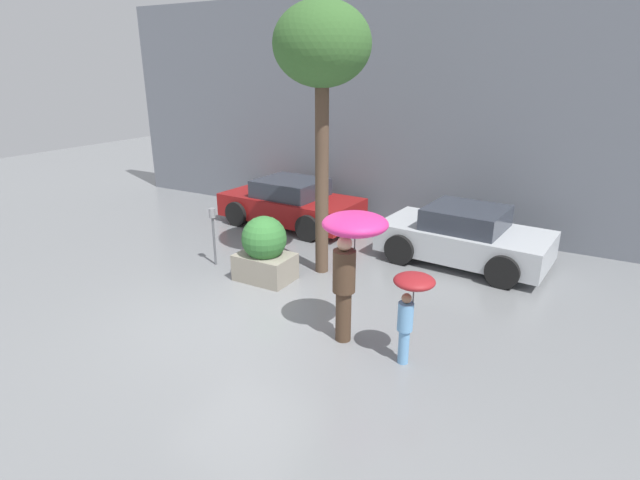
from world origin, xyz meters
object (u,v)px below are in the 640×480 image
object	(u,v)px
parked_car_far	(464,237)
parking_meter	(213,225)
street_tree	(322,52)
person_child	(411,298)
parked_car_near	(291,203)
planter_box	(265,250)
person_adult	(352,244)

from	to	relation	value
parked_car_far	parking_meter	xyz separation A→B (m)	(-4.71, -2.89, 0.33)
street_tree	parking_meter	xyz separation A→B (m)	(-2.23, -0.86, -3.50)
person_child	parked_car_near	distance (m)	7.18
planter_box	parked_car_near	world-z (taller)	planter_box
parked_car_near	planter_box	bearing A→B (deg)	-152.19
street_tree	person_adult	bearing A→B (deg)	-51.39
planter_box	person_adult	size ratio (longest dim) A/B	0.64
parked_car_far	person_child	bearing A→B (deg)	-170.83
person_child	parking_meter	bearing A→B (deg)	118.13
planter_box	parking_meter	bearing A→B (deg)	175.69
parked_car_near	person_adult	bearing A→B (deg)	-135.59
planter_box	person_child	distance (m)	3.92
planter_box	parked_car_near	bearing A→B (deg)	114.87
parked_car_near	parking_meter	xyz separation A→B (m)	(0.16, -3.35, 0.33)
parking_meter	planter_box	bearing A→B (deg)	-4.31
planter_box	street_tree	bearing A→B (deg)	50.75
parked_car_far	street_tree	xyz separation A→B (m)	(-2.48, -2.03, 3.83)
parked_car_near	street_tree	world-z (taller)	street_tree
planter_box	parking_meter	size ratio (longest dim) A/B	1.04
person_adult	parked_car_far	world-z (taller)	person_adult
planter_box	parked_car_far	size ratio (longest dim) A/B	0.36
person_child	street_tree	distance (m)	5.02
parked_car_far	parking_meter	size ratio (longest dim) A/B	2.89
planter_box	person_child	bearing A→B (deg)	-21.79
planter_box	parked_car_far	xyz separation A→B (m)	(3.27, 2.99, -0.05)
person_child	person_adult	bearing A→B (deg)	125.69
street_tree	parked_car_near	bearing A→B (deg)	133.84
parked_car_near	street_tree	distance (m)	5.16
parked_car_near	person_child	bearing A→B (deg)	-130.26
person_adult	person_child	bearing A→B (deg)	-53.14
street_tree	parking_meter	bearing A→B (deg)	-158.93
parked_car_near	parked_car_far	size ratio (longest dim) A/B	1.04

